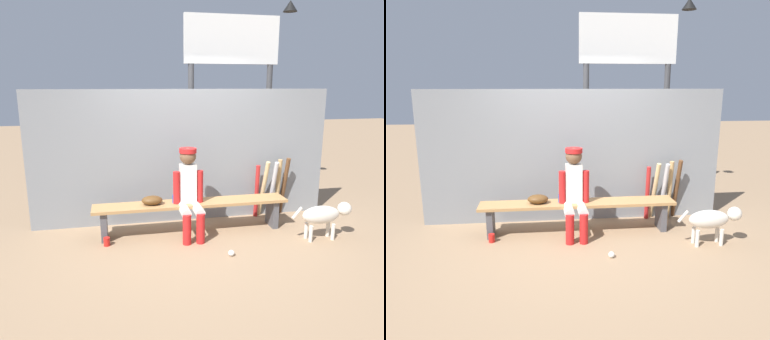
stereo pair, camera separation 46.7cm
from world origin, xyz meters
TOP-DOWN VIEW (x-y plane):
  - ground_plane at (0.00, 0.00)m, footprint 30.00×30.00m
  - chainlink_fence at (0.00, 0.50)m, footprint 4.42×0.03m
  - dugout_bench at (0.00, 0.00)m, footprint 2.67×0.36m
  - player_seated at (-0.06, -0.11)m, footprint 0.41×0.55m
  - baseball_glove at (-0.55, 0.00)m, footprint 0.28×0.20m
  - bat_aluminum_red at (1.10, 0.39)m, footprint 0.08×0.14m
  - bat_wood_natural at (1.20, 0.39)m, footprint 0.12×0.27m
  - bat_aluminum_silver at (1.32, 0.33)m, footprint 0.09×0.26m
  - bat_wood_tan at (1.43, 0.36)m, footprint 0.07×0.15m
  - bat_wood_dark at (1.55, 0.41)m, footprint 0.08×0.25m
  - baseball at (0.31, -0.82)m, footprint 0.07×0.07m
  - cup_on_ground at (-1.16, -0.22)m, footprint 0.08×0.08m
  - cup_on_bench at (-0.23, 0.01)m, footprint 0.08×0.08m
  - scoreboard at (1.07, 1.53)m, footprint 1.92×0.27m
  - dog at (1.67, -0.58)m, footprint 0.84×0.20m

SIDE VIEW (x-z plane):
  - ground_plane at x=0.00m, z-range 0.00..0.00m
  - baseball at x=0.31m, z-range 0.00..0.07m
  - cup_on_ground at x=-1.16m, z-range 0.00..0.11m
  - dog at x=1.67m, z-range 0.09..0.58m
  - dugout_bench at x=0.00m, z-range 0.13..0.57m
  - bat_aluminum_red at x=1.10m, z-range 0.00..0.83m
  - bat_wood_natural at x=1.20m, z-range 0.00..0.89m
  - bat_aluminum_silver at x=1.32m, z-range 0.00..0.89m
  - bat_wood_tan at x=1.43m, z-range 0.00..0.91m
  - bat_wood_dark at x=1.55m, z-range 0.00..0.93m
  - cup_on_bench at x=-0.23m, z-range 0.44..0.55m
  - baseball_glove at x=-0.55m, z-range 0.44..0.56m
  - player_seated at x=-0.06m, z-range 0.05..1.24m
  - chainlink_fence at x=0.00m, z-range 0.00..1.95m
  - scoreboard at x=1.07m, z-range 0.63..4.02m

